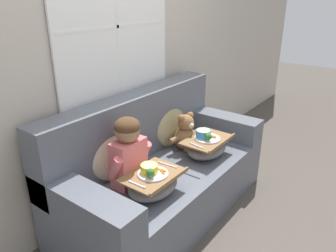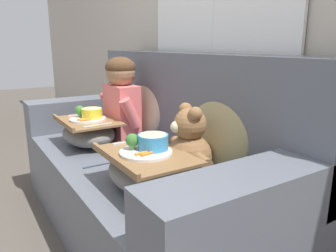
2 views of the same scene
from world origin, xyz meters
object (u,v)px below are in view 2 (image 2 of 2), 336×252
at_px(throw_pillow_behind_child, 147,105).
at_px(throw_pillow_behind_teddy, 221,129).
at_px(teddy_bear, 189,147).
at_px(child_figure, 121,95).
at_px(lap_tray_child, 88,131).
at_px(couch, 153,169).
at_px(lap_tray_teddy, 146,169).

xyz_separation_m(throw_pillow_behind_child, throw_pillow_behind_teddy, (0.74, -0.00, 0.00)).
bearing_deg(teddy_bear, child_figure, 179.71).
height_order(child_figure, lap_tray_child, child_figure).
xyz_separation_m(couch, teddy_bear, (0.37, -0.02, 0.23)).
bearing_deg(throw_pillow_behind_child, child_figure, -90.00).
bearing_deg(teddy_bear, lap_tray_child, -163.31).
height_order(throw_pillow_behind_teddy, child_figure, child_figure).
height_order(couch, throw_pillow_behind_teddy, couch).
height_order(lap_tray_child, lap_tray_teddy, lap_tray_child).
bearing_deg(throw_pillow_behind_teddy, throw_pillow_behind_child, 180.00).
relative_size(throw_pillow_behind_child, throw_pillow_behind_teddy, 0.99).
bearing_deg(child_figure, teddy_bear, -0.29).
height_order(couch, teddy_bear, couch).
height_order(throw_pillow_behind_child, teddy_bear, throw_pillow_behind_child).
bearing_deg(child_figure, lap_tray_teddy, -16.92).
distance_m(teddy_bear, lap_tray_child, 0.77).
relative_size(couch, child_figure, 3.62).
xyz_separation_m(couch, lap_tray_child, (-0.37, -0.24, 0.17)).
distance_m(throw_pillow_behind_teddy, teddy_bear, 0.20).
distance_m(child_figure, lap_tray_teddy, 0.79).
bearing_deg(throw_pillow_behind_child, lap_tray_child, -90.10).
distance_m(couch, child_figure, 0.53).
bearing_deg(lap_tray_teddy, lap_tray_child, -179.95).
xyz_separation_m(child_figure, lap_tray_child, (-0.00, -0.22, -0.20)).
bearing_deg(teddy_bear, lap_tray_teddy, -89.96).
bearing_deg(lap_tray_teddy, couch, 147.01).
bearing_deg(child_figure, throw_pillow_behind_child, 90.00).
bearing_deg(teddy_bear, couch, 177.11).
bearing_deg(lap_tray_child, couch, 32.96).
distance_m(couch, throw_pillow_behind_teddy, 0.50).
bearing_deg(couch, lap_tray_child, -147.04).
bearing_deg(throw_pillow_behind_child, lap_tray_teddy, -28.96).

